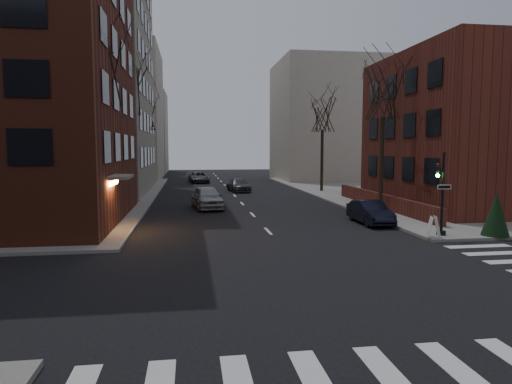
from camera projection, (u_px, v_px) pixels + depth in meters
ground at (345, 313)px, 12.12m from camera, size 160.00×160.00×0.00m
building_left_tan at (45, 42)px, 41.80m from camera, size 18.00×18.00×28.00m
building_right_brick at (478, 132)px, 32.67m from camera, size 12.00×14.00×11.00m
low_wall_right at (381, 201)px, 32.10m from camera, size 0.35×16.00×1.00m
building_distant_la at (109, 114)px, 63.26m from camera, size 14.00×16.00×18.00m
building_distant_ra at (328, 121)px, 62.74m from camera, size 14.00×14.00×16.00m
building_distant_lb at (138, 133)px, 80.48m from camera, size 10.00×12.00×14.00m
traffic_signal at (441, 199)px, 21.93m from camera, size 0.76×0.44×4.00m
tree_left_a at (96, 69)px, 23.82m from camera, size 4.18×4.18×10.26m
tree_left_b at (127, 89)px, 35.59m from camera, size 4.40×4.40×10.80m
tree_left_c at (145, 114)px, 49.47m from camera, size 3.96×3.96×9.72m
tree_right_a at (383, 93)px, 30.33m from camera, size 3.96×3.96×9.72m
tree_right_b at (323, 114)px, 44.16m from camera, size 3.74×3.74×9.18m
streetlamp_near at (130, 150)px, 32.19m from camera, size 0.36×0.36×6.28m
streetlamp_far at (152, 149)px, 51.89m from camera, size 0.36×0.36×6.28m
parked_sedan at (370, 212)px, 26.20m from camera, size 1.49×4.09×1.34m
car_lane_silver at (207, 197)px, 32.72m from camera, size 2.47×4.95×1.62m
car_lane_gray at (239, 185)px, 45.54m from camera, size 2.33×4.63×1.29m
car_lane_far at (199, 177)px, 56.83m from camera, size 2.70×5.06×1.35m
sandwich_board at (433, 227)px, 21.47m from camera, size 0.61×0.73×1.01m
evergreen_shrub at (496, 214)px, 21.88m from camera, size 1.62×1.62×2.12m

